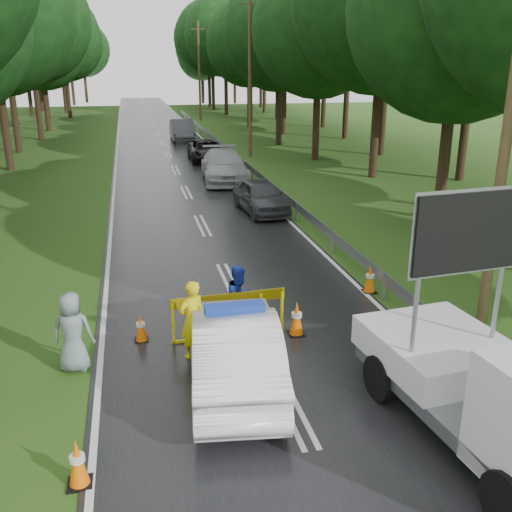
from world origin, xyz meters
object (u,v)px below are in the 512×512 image
object	(u,v)px
queue_car_third	(207,151)
queue_car_second	(224,166)
officer	(192,320)
queue_car_fourth	(182,130)
barrier	(228,304)
police_sedan	(235,348)
civilian	(240,299)
queue_car_first	(261,196)
work_truck	(502,392)

from	to	relation	value
queue_car_third	queue_car_second	bearing A→B (deg)	-88.90
officer	queue_car_fourth	size ratio (longest dim) A/B	0.33
queue_car_second	queue_car_third	size ratio (longest dim) A/B	1.19
barrier	officer	size ratio (longest dim) A/B	1.52
police_sedan	civilian	bearing A→B (deg)	-96.30
civilian	queue_car_third	distance (m)	24.20
civilian	queue_car_second	bearing A→B (deg)	45.91
queue_car_first	queue_car_fourth	world-z (taller)	queue_car_fourth
work_truck	barrier	distance (m)	5.84
police_sedan	officer	bearing A→B (deg)	-54.42
police_sedan	civilian	size ratio (longest dim) A/B	2.96
civilian	queue_car_fourth	world-z (taller)	queue_car_fourth
queue_car_third	barrier	bearing A→B (deg)	-95.60
officer	queue_car_second	size ratio (longest dim) A/B	0.31
barrier	queue_car_second	bearing A→B (deg)	77.94
officer	queue_car_fourth	xyz separation A→B (m)	(3.16, 35.60, -0.01)
queue_car_second	queue_car_fourth	distance (m)	17.21
police_sedan	queue_car_fourth	distance (m)	36.90
work_truck	officer	distance (m)	5.89
queue_car_first	queue_car_fourth	bearing A→B (deg)	86.84
civilian	queue_car_third	size ratio (longest dim) A/B	0.34
police_sedan	queue_car_second	size ratio (longest dim) A/B	0.84
police_sedan	queue_car_third	xyz separation A→B (m)	(3.01, 26.28, -0.10)
queue_car_second	queue_car_fourth	bearing A→B (deg)	96.02
barrier	civilian	size ratio (longest dim) A/B	1.64
queue_car_first	queue_car_second	world-z (taller)	queue_car_second
work_truck	queue_car_third	xyz separation A→B (m)	(-0.59, 29.13, -0.42)
barrier	queue_car_third	bearing A→B (deg)	80.43
police_sedan	queue_car_second	world-z (taller)	police_sedan
officer	queue_car_second	distance (m)	18.77
officer	queue_car_second	bearing A→B (deg)	-130.93
queue_car_second	work_truck	bearing A→B (deg)	-84.30
work_truck	queue_car_second	distance (m)	22.46
officer	queue_car_third	world-z (taller)	officer
queue_car_fourth	police_sedan	bearing A→B (deg)	-93.39
civilian	queue_car_second	size ratio (longest dim) A/B	0.29
work_truck	queue_car_second	world-z (taller)	work_truck
work_truck	civilian	size ratio (longest dim) A/B	3.25
queue_car_fourth	queue_car_first	bearing A→B (deg)	-87.36
police_sedan	barrier	world-z (taller)	police_sedan
officer	queue_car_third	size ratio (longest dim) A/B	0.37
work_truck	queue_car_fourth	size ratio (longest dim) A/B	1.01
barrier	queue_car_first	world-z (taller)	queue_car_first
police_sedan	work_truck	distance (m)	4.60
queue_car_fourth	queue_car_third	bearing A→B (deg)	-86.68
queue_car_first	queue_car_second	distance (m)	6.87
queue_car_second	barrier	bearing A→B (deg)	-94.83
police_sedan	barrier	xyz separation A→B (m)	(0.20, 1.90, 0.06)
barrier	officer	bearing A→B (deg)	-144.41
police_sedan	civilian	distance (m)	2.27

